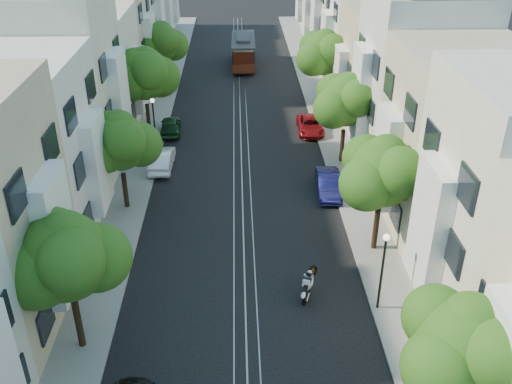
{
  "coord_description": "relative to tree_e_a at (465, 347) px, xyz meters",
  "views": [
    {
      "loc": [
        -0.21,
        -16.88,
        18.17
      ],
      "look_at": [
        0.77,
        11.79,
        2.2
      ],
      "focal_mm": 40.0,
      "sensor_mm": 36.0,
      "label": 1
    }
  ],
  "objects": [
    {
      "name": "tree_w_b",
      "position": [
        -14.4,
        17.0,
        0.0
      ],
      "size": [
        4.72,
        3.87,
        6.27
      ],
      "color": "black",
      "rests_on": "ground"
    },
    {
      "name": "parked_car_e_far",
      "position": [
        -1.66,
        28.59,
        -3.8
      ],
      "size": [
        2.04,
        4.31,
        1.19
      ],
      "primitive_type": "imported",
      "rotation": [
        0.0,
        0.0,
        -0.02
      ],
      "color": "maroon",
      "rests_on": "ground"
    },
    {
      "name": "tree_w_c",
      "position": [
        -14.4,
        28.0,
        0.67
      ],
      "size": [
        5.13,
        4.28,
        7.09
      ],
      "color": "black",
      "rests_on": "ground"
    },
    {
      "name": "townhouses_east",
      "position": [
        4.61,
        30.94,
        0.79
      ],
      "size": [
        7.75,
        72.0,
        12.0
      ],
      "color": "beige",
      "rests_on": "ground"
    },
    {
      "name": "cable_car",
      "position": [
        -6.76,
        47.01,
        -2.61
      ],
      "size": [
        2.52,
        7.86,
        3.01
      ],
      "rotation": [
        0.0,
        0.0,
        -0.01
      ],
      "color": "black",
      "rests_on": "ground"
    },
    {
      "name": "rail_right",
      "position": [
        -6.71,
        31.02,
        -4.39
      ],
      "size": [
        0.06,
        80.0,
        0.02
      ],
      "primitive_type": "cube",
      "color": "gray",
      "rests_on": "ground"
    },
    {
      "name": "rail_left",
      "position": [
        -7.81,
        31.02,
        -4.39
      ],
      "size": [
        0.06,
        80.0,
        0.02
      ],
      "primitive_type": "cube",
      "color": "gray",
      "rests_on": "ground"
    },
    {
      "name": "parked_car_w_far",
      "position": [
        -12.86,
        28.72,
        -3.74
      ],
      "size": [
        1.74,
        3.95,
        1.32
      ],
      "primitive_type": "imported",
      "rotation": [
        0.0,
        0.0,
        3.19
      ],
      "color": "#16371B",
      "rests_on": "ground"
    },
    {
      "name": "sidewalk_east",
      "position": [
        -0.01,
        31.02,
        -4.34
      ],
      "size": [
        2.5,
        80.0,
        0.12
      ],
      "primitive_type": "cube",
      "color": "gray",
      "rests_on": "ground"
    },
    {
      "name": "tree_e_a",
      "position": [
        0.0,
        0.0,
        0.0
      ],
      "size": [
        4.72,
        3.87,
        6.27
      ],
      "color": "black",
      "rests_on": "ground"
    },
    {
      "name": "tree_e_d",
      "position": [
        0.0,
        34.0,
        0.47
      ],
      "size": [
        5.01,
        4.16,
        6.85
      ],
      "color": "black",
      "rests_on": "ground"
    },
    {
      "name": "tree_e_b",
      "position": [
        0.0,
        12.0,
        0.34
      ],
      "size": [
        4.93,
        4.08,
        6.68
      ],
      "color": "black",
      "rests_on": "ground"
    },
    {
      "name": "parked_car_e_mid",
      "position": [
        -1.66,
        18.46,
        -3.72
      ],
      "size": [
        1.61,
        4.17,
        1.35
      ],
      "primitive_type": "imported",
      "rotation": [
        0.0,
        0.0,
        -0.04
      ],
      "color": "#0D0E41",
      "rests_on": "ground"
    },
    {
      "name": "tree_w_d",
      "position": [
        -14.4,
        39.0,
        0.2
      ],
      "size": [
        4.84,
        3.99,
        6.52
      ],
      "color": "black",
      "rests_on": "ground"
    },
    {
      "name": "rail_slot",
      "position": [
        -7.26,
        31.02,
        -4.39
      ],
      "size": [
        0.06,
        80.0,
        0.02
      ],
      "primitive_type": "cube",
      "color": "gray",
      "rests_on": "ground"
    },
    {
      "name": "sportbike_rider",
      "position": [
        -4.18,
        8.14,
        -3.61
      ],
      "size": [
        1.01,
        1.93,
        1.43
      ],
      "rotation": [
        0.0,
        0.0,
        -0.36
      ],
      "color": "black",
      "rests_on": "ground"
    },
    {
      "name": "lamp_west",
      "position": [
        -13.56,
        25.02,
        -1.55
      ],
      "size": [
        0.32,
        0.32,
        4.16
      ],
      "color": "black",
      "rests_on": "ground"
    },
    {
      "name": "tree_w_a",
      "position": [
        -14.4,
        5.0,
        0.34
      ],
      "size": [
        4.93,
        4.08,
        6.68
      ],
      "color": "black",
      "rests_on": "ground"
    },
    {
      "name": "tree_e_c",
      "position": [
        0.0,
        23.0,
        0.2
      ],
      "size": [
        4.84,
        3.99,
        6.52
      ],
      "color": "black",
      "rests_on": "ground"
    },
    {
      "name": "lamp_east",
      "position": [
        -0.96,
        7.02,
        -1.55
      ],
      "size": [
        0.32,
        0.32,
        4.16
      ],
      "color": "black",
      "rests_on": "ground"
    },
    {
      "name": "sidewalk_west",
      "position": [
        -14.51,
        31.02,
        -4.34
      ],
      "size": [
        2.5,
        80.0,
        0.12
      ],
      "primitive_type": "cube",
      "color": "gray",
      "rests_on": "ground"
    },
    {
      "name": "parked_car_w_mid",
      "position": [
        -12.86,
        22.5,
        -3.72
      ],
      "size": [
        1.53,
        4.16,
        1.36
      ],
      "primitive_type": "imported",
      "rotation": [
        0.0,
        0.0,
        3.12
      ],
      "color": "white",
      "rests_on": "ground"
    },
    {
      "name": "townhouses_west",
      "position": [
        -19.13,
        30.94,
        0.68
      ],
      "size": [
        7.75,
        72.0,
        11.76
      ],
      "color": "silver",
      "rests_on": "ground"
    },
    {
      "name": "lane_line",
      "position": [
        -7.26,
        31.02,
        -4.4
      ],
      "size": [
        0.08,
        80.0,
        0.01
      ],
      "primitive_type": "cube",
      "color": "tan",
      "rests_on": "ground"
    },
    {
      "name": "ground",
      "position": [
        -7.26,
        31.02,
        -4.4
      ],
      "size": [
        200.0,
        200.0,
        0.0
      ],
      "primitive_type": "plane",
      "color": "black",
      "rests_on": "ground"
    }
  ]
}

